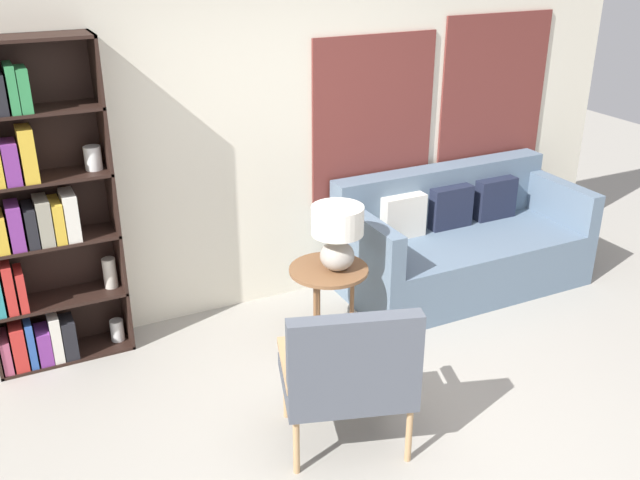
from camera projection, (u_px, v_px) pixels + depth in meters
ground_plane at (397, 453)px, 3.95m from camera, size 14.00×14.00×0.00m
wall_back at (264, 128)px, 5.10m from camera, size 6.40×0.08×2.70m
bookshelf at (30, 218)px, 4.41m from camera, size 0.86×0.30×2.11m
armchair at (350, 371)px, 3.76m from camera, size 0.83×0.74×0.92m
couch at (458, 244)px, 5.72m from camera, size 1.93×0.92×0.91m
side_table at (329, 276)px, 4.83m from camera, size 0.54×0.54×0.56m
table_lamp at (337, 232)px, 4.68m from camera, size 0.35×0.35×0.45m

